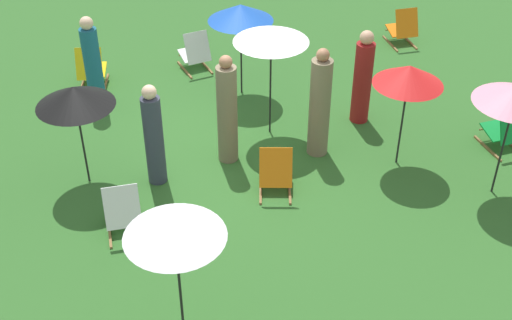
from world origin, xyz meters
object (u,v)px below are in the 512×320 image
Objects in this scene: umbrella_5 at (409,75)px; person_3 at (227,112)px; person_1 at (320,106)px; person_2 at (154,137)px; person_4 at (363,79)px; umbrella_3 at (74,96)px; deckchair_1 at (123,211)px; deckchair_4 at (403,28)px; deckchair_7 at (91,69)px; deckchair_8 at (275,172)px; umbrella_2 at (241,13)px; deckchair_0 at (506,130)px; umbrella_4 at (174,229)px; deckchair_5 at (195,53)px; umbrella_1 at (271,35)px; person_0 at (93,65)px.

umbrella_5 is 2.80m from person_3.
person_1 reaches higher than person_2.
person_4 is (-1.06, -0.72, -0.07)m from person_1.
umbrella_3 is at bearing 175.38° from person_4.
deckchair_4 is (-6.43, -4.31, 0.00)m from deckchair_1.
umbrella_3 reaches higher than deckchair_7.
deckchair_8 is 0.51× the size of person_4.
umbrella_2 is 0.94× the size of person_1.
deckchair_0 is 1.00× the size of deckchair_4.
person_1 is 2.64m from person_2.
deckchair_0 is at bearing -158.23° from umbrella_4.
deckchair_5 is 1.78m from umbrella_2.
deckchair_5 is 3.67m from person_2.
deckchair_1 is 4.58m from umbrella_5.
deckchair_7 is at bearing -41.67° from umbrella_5.
umbrella_3 is (3.01, 1.97, -0.09)m from umbrella_2.
umbrella_4 is at bearing 67.17° from deckchair_5.
umbrella_2 is (0.09, -1.44, -0.21)m from umbrella_1.
deckchair_8 is 2.20m from umbrella_1.
deckchair_5 is at bearing -68.83° from deckchair_8.
deckchair_8 is at bearing 4.57° from umbrella_5.
deckchair_5 is 0.98× the size of deckchair_7.
person_3 is (-1.85, 3.04, 0.50)m from deckchair_7.
umbrella_3 is (6.60, -1.08, 1.13)m from deckchair_0.
umbrella_1 is at bearing 96.61° from deckchair_5.
person_3 is 2.55m from person_4.
deckchair_0 is 2.20m from umbrella_5.
umbrella_3 is at bearing 52.89° from person_2.
umbrella_3 is 0.98× the size of person_4.
deckchair_4 is at bearing 40.27° from person_4.
umbrella_4 is (-0.42, 6.41, 1.29)m from deckchair_7.
umbrella_4 is (2.22, 5.37, 0.07)m from umbrella_2.
person_2 is at bearing -94.34° from umbrella_4.
umbrella_1 reaches higher than umbrella_5.
umbrella_1 reaches higher than person_4.
umbrella_3 is (2.38, 3.10, 1.13)m from deckchair_5.
person_0 is at bearing 147.16° from person_4.
deckchair_4 is at bearing -166.88° from deckchair_7.
person_1 is 1.10× the size of person_4.
umbrella_4 is (-0.79, 3.40, 0.16)m from umbrella_3.
person_2 reaches higher than deckchair_5.
deckchair_4 is at bearing -82.07° from person_2.
person_1 is at bearing 106.20° from umbrella_2.
umbrella_1 is 1.05× the size of person_3.
deckchair_5 is at bearing -60.94° from umbrella_2.
person_1 reaches higher than umbrella_3.
person_2 is (1.98, 2.26, -0.80)m from umbrella_2.
umbrella_2 is 3.39m from umbrella_5.
person_3 reaches higher than deckchair_5.
umbrella_5 is 0.93× the size of person_1.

